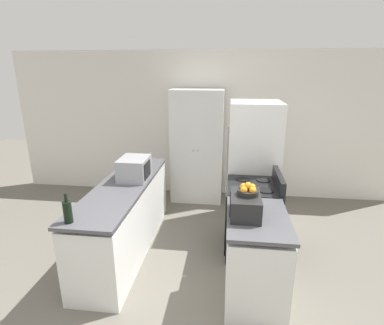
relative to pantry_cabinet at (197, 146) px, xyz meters
The scene contains 10 objects.
wall_back 0.45m from the pantry_cabinet, 80.64° to the left, with size 7.00×0.06×2.60m.
counter_left 1.95m from the pantry_cabinet, 113.50° to the right, with size 0.60×2.29×0.91m.
counter_right 2.61m from the pantry_cabinet, 70.54° to the right, with size 0.60×0.90×0.91m.
pantry_cabinet is the anchor object (origin of this frame).
stove 1.87m from the pantry_cabinet, 61.04° to the right, with size 0.66×0.72×1.07m.
refrigerator 1.20m from the pantry_cabinet, 40.63° to the right, with size 0.74×0.79×1.85m.
microwave 1.67m from the pantry_cabinet, 113.02° to the right, with size 0.36×0.44×0.28m.
wine_bottle 2.88m from the pantry_cabinet, 108.34° to the right, with size 0.08×0.08×0.29m.
toaster_oven 2.49m from the pantry_cabinet, 73.16° to the right, with size 0.29×0.44×0.21m.
fruit_bowl 2.49m from the pantry_cabinet, 72.69° to the right, with size 0.20×0.20×0.13m.
Camera 1 is at (0.48, -2.11, 2.27)m, focal length 28.00 mm.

